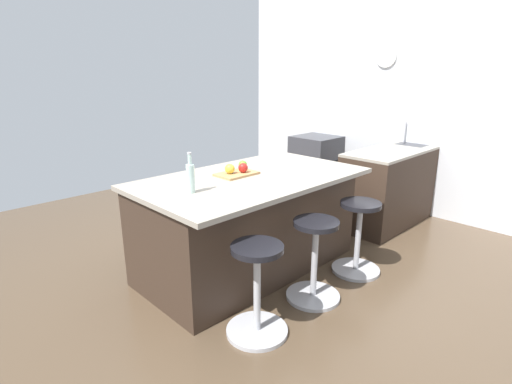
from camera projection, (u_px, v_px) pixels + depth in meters
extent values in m
plane|color=brown|center=(256.00, 278.00, 3.54)|extent=(7.25, 7.25, 0.00)
cube|color=silver|center=(413.00, 97.00, 4.98)|extent=(0.12, 5.43, 2.94)
cylinder|color=white|center=(386.00, 56.00, 5.04)|extent=(0.03, 0.28, 0.28)
cube|color=#38281E|center=(401.00, 183.00, 4.96)|extent=(2.00, 0.60, 0.88)
cube|color=#9E9384|center=(405.00, 147.00, 4.82)|extent=(2.00, 0.60, 0.03)
cube|color=#38383D|center=(414.00, 148.00, 5.00)|extent=(0.44, 0.36, 0.12)
cylinder|color=#B7B7BC|center=(404.00, 131.00, 5.05)|extent=(0.02, 0.02, 0.28)
cube|color=#38383D|center=(315.00, 166.00, 5.88)|extent=(0.60, 0.60, 0.88)
cube|color=black|center=(332.00, 172.00, 5.68)|extent=(0.44, 0.01, 0.32)
cube|color=#38281E|center=(248.00, 224.00, 3.64)|extent=(1.99, 0.97, 0.86)
cube|color=#9E9384|center=(252.00, 178.00, 3.47)|extent=(2.05, 1.17, 0.04)
cylinder|color=#B7B7BC|center=(355.00, 269.00, 3.67)|extent=(0.44, 0.44, 0.03)
cylinder|color=#B7B7BC|center=(358.00, 238.00, 3.58)|extent=(0.05, 0.05, 0.62)
cylinder|color=black|center=(361.00, 204.00, 3.48)|extent=(0.36, 0.36, 0.04)
cylinder|color=#B7B7BC|center=(313.00, 296.00, 3.24)|extent=(0.44, 0.44, 0.03)
cylinder|color=#B7B7BC|center=(314.00, 261.00, 3.15)|extent=(0.05, 0.05, 0.62)
cylinder|color=black|center=(316.00, 223.00, 3.05)|extent=(0.36, 0.36, 0.04)
cylinder|color=#B7B7BC|center=(257.00, 330.00, 2.81)|extent=(0.44, 0.44, 0.03)
cylinder|color=#B7B7BC|center=(257.00, 292.00, 2.71)|extent=(0.05, 0.05, 0.62)
cylinder|color=black|center=(257.00, 248.00, 2.62)|extent=(0.36, 0.36, 0.04)
cube|color=tan|center=(237.00, 174.00, 3.51)|extent=(0.36, 0.24, 0.02)
sphere|color=red|center=(243.00, 168.00, 3.50)|extent=(0.09, 0.09, 0.09)
sphere|color=gold|center=(230.00, 169.00, 3.46)|extent=(0.09, 0.09, 0.09)
sphere|color=#609E2D|center=(243.00, 165.00, 3.63)|extent=(0.08, 0.08, 0.08)
cylinder|color=silver|center=(191.00, 179.00, 2.96)|extent=(0.06, 0.06, 0.22)
cylinder|color=silver|center=(190.00, 159.00, 2.92)|extent=(0.03, 0.03, 0.08)
cylinder|color=#B7B7BC|center=(189.00, 153.00, 2.91)|extent=(0.03, 0.03, 0.02)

